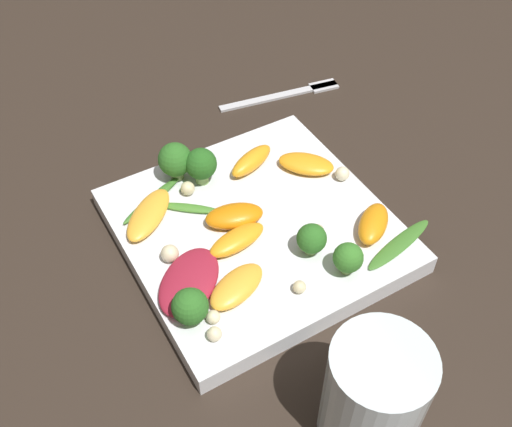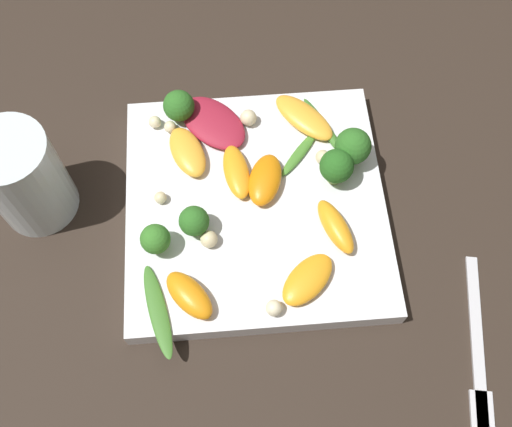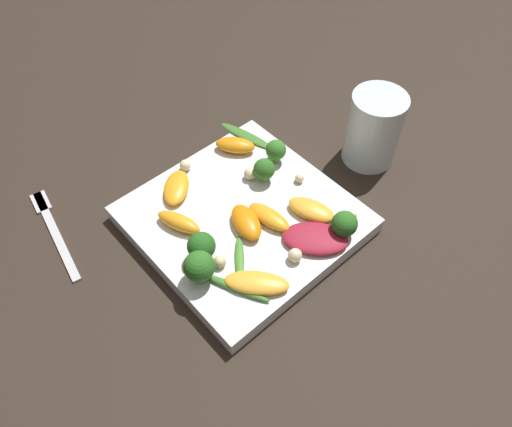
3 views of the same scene
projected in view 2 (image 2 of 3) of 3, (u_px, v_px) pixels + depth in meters
The scene contains 27 objects.
ground_plane at pixel (255, 211), 0.63m from camera, with size 2.40×2.40×0.00m, color #2D231C.
plate at pixel (255, 206), 0.62m from camera, with size 0.27×0.27×0.02m.
drinking_glass at pixel (24, 178), 0.59m from camera, with size 0.08×0.08×0.11m.
fork at pixel (479, 360), 0.56m from camera, with size 0.17×0.04×0.01m.
radicchio_leaf_0 at pixel (213, 123), 0.65m from camera, with size 0.10×0.09×0.01m.
orange_segment_0 at pixel (308, 280), 0.57m from camera, with size 0.07×0.07×0.01m.
orange_segment_1 at pixel (304, 117), 0.65m from camera, with size 0.08×0.08×0.01m.
orange_segment_2 at pixel (187, 152), 0.63m from camera, with size 0.07×0.05×0.02m.
orange_segment_3 at pixel (265, 180), 0.61m from camera, with size 0.07×0.05×0.02m.
orange_segment_4 at pixel (236, 172), 0.62m from camera, with size 0.07×0.03×0.02m.
orange_segment_5 at pixel (335, 227), 0.59m from camera, with size 0.07×0.04×0.02m.
orange_segment_6 at pixel (189, 295), 0.56m from camera, with size 0.06×0.06×0.02m.
broccoli_floret_0 at pixel (155, 239), 0.57m from camera, with size 0.03×0.03×0.04m.
broccoli_floret_1 at pixel (194, 221), 0.58m from camera, with size 0.03×0.03×0.04m.
broccoli_floret_2 at pixel (353, 147), 0.61m from camera, with size 0.04×0.04×0.05m.
broccoli_floret_3 at pixel (336, 167), 0.60m from camera, with size 0.04×0.04×0.04m.
broccoli_floret_4 at pixel (179, 106), 0.64m from camera, with size 0.03×0.03×0.04m.
arugula_sprig_0 at pixel (299, 154), 0.64m from camera, with size 0.06×0.05×0.01m.
arugula_sprig_1 at pixel (158, 311), 0.56m from camera, with size 0.10×0.04×0.00m.
arugula_sprig_2 at pixel (325, 129), 0.65m from camera, with size 0.09×0.05×0.01m.
macadamia_nut_0 at pixel (323, 157), 0.63m from camera, with size 0.02×0.02×0.02m.
macadamia_nut_1 at pixel (209, 239), 0.59m from camera, with size 0.02×0.02×0.02m.
macadamia_nut_2 at pixel (250, 118), 0.65m from camera, with size 0.02×0.02×0.02m.
macadamia_nut_3 at pixel (274, 308), 0.56m from camera, with size 0.02×0.02×0.02m.
macadamia_nut_4 at pixel (155, 122), 0.65m from camera, with size 0.01×0.01×0.01m.
macadamia_nut_5 at pixel (170, 127), 0.65m from camera, with size 0.01×0.01×0.01m.
macadamia_nut_6 at pixel (160, 198), 0.61m from camera, with size 0.01×0.01×0.01m.
Camera 2 is at (-0.28, 0.02, 0.57)m, focal length 42.00 mm.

